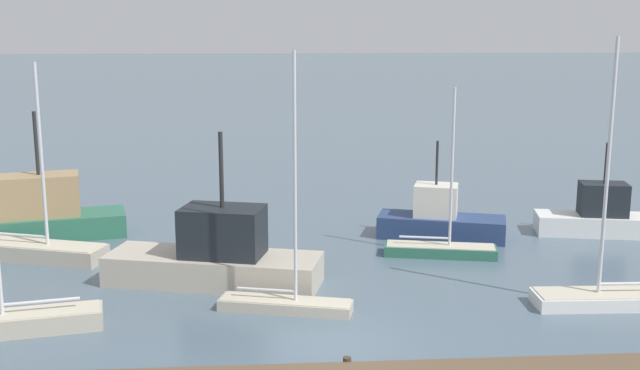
{
  "coord_description": "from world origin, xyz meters",
  "views": [
    {
      "loc": [
        -2.21,
        -22.19,
        9.67
      ],
      "look_at": [
        0.0,
        8.83,
        3.31
      ],
      "focal_mm": 42.75,
      "sensor_mm": 36.0,
      "label": 1
    }
  ],
  "objects_px": {
    "sailboat_3": "(17,318)",
    "fishing_boat_2": "(598,216)",
    "fishing_boat_3": "(35,216)",
    "sailboat_0": "(39,249)",
    "sailboat_4": "(286,299)",
    "sailboat_2": "(610,295)",
    "fishing_boat_1": "(217,257)",
    "fishing_boat_0": "(440,220)",
    "sailboat_1": "(440,248)"
  },
  "relations": [
    {
      "from": "sailboat_4",
      "to": "fishing_boat_1",
      "type": "relative_size",
      "value": 1.05
    },
    {
      "from": "fishing_boat_2",
      "to": "fishing_boat_3",
      "type": "height_order",
      "value": "fishing_boat_3"
    },
    {
      "from": "fishing_boat_1",
      "to": "sailboat_4",
      "type": "bearing_deg",
      "value": -35.77
    },
    {
      "from": "sailboat_1",
      "to": "sailboat_4",
      "type": "distance_m",
      "value": 9.24
    },
    {
      "from": "sailboat_3",
      "to": "fishing_boat_3",
      "type": "height_order",
      "value": "sailboat_3"
    },
    {
      "from": "sailboat_4",
      "to": "fishing_boat_0",
      "type": "bearing_deg",
      "value": 64.75
    },
    {
      "from": "sailboat_1",
      "to": "fishing_boat_0",
      "type": "relative_size",
      "value": 1.18
    },
    {
      "from": "sailboat_3",
      "to": "fishing_boat_0",
      "type": "height_order",
      "value": "sailboat_3"
    },
    {
      "from": "sailboat_1",
      "to": "sailboat_3",
      "type": "bearing_deg",
      "value": -142.61
    },
    {
      "from": "sailboat_0",
      "to": "fishing_boat_0",
      "type": "distance_m",
      "value": 18.06
    },
    {
      "from": "sailboat_0",
      "to": "fishing_boat_3",
      "type": "relative_size",
      "value": 0.96
    },
    {
      "from": "sailboat_2",
      "to": "fishing_boat_1",
      "type": "relative_size",
      "value": 1.1
    },
    {
      "from": "sailboat_2",
      "to": "sailboat_4",
      "type": "height_order",
      "value": "sailboat_2"
    },
    {
      "from": "sailboat_1",
      "to": "fishing_boat_2",
      "type": "relative_size",
      "value": 1.26
    },
    {
      "from": "fishing_boat_3",
      "to": "sailboat_1",
      "type": "bearing_deg",
      "value": -26.15
    },
    {
      "from": "sailboat_4",
      "to": "fishing_boat_3",
      "type": "bearing_deg",
      "value": 152.42
    },
    {
      "from": "sailboat_0",
      "to": "sailboat_4",
      "type": "bearing_deg",
      "value": -15.21
    },
    {
      "from": "sailboat_0",
      "to": "fishing_boat_1",
      "type": "distance_m",
      "value": 8.67
    },
    {
      "from": "sailboat_3",
      "to": "fishing_boat_0",
      "type": "xyz_separation_m",
      "value": [
        16.29,
        10.43,
        0.36
      ]
    },
    {
      "from": "sailboat_3",
      "to": "fishing_boat_2",
      "type": "bearing_deg",
      "value": -167.8
    },
    {
      "from": "sailboat_1",
      "to": "fishing_boat_1",
      "type": "distance_m",
      "value": 9.98
    },
    {
      "from": "fishing_boat_3",
      "to": "sailboat_2",
      "type": "bearing_deg",
      "value": -38.23
    },
    {
      "from": "sailboat_2",
      "to": "fishing_boat_2",
      "type": "distance_m",
      "value": 10.2
    },
    {
      "from": "sailboat_3",
      "to": "fishing_boat_2",
      "type": "height_order",
      "value": "sailboat_3"
    },
    {
      "from": "sailboat_1",
      "to": "sailboat_3",
      "type": "relative_size",
      "value": 0.71
    },
    {
      "from": "sailboat_3",
      "to": "sailboat_4",
      "type": "bearing_deg",
      "value": 177.19
    },
    {
      "from": "sailboat_1",
      "to": "fishing_boat_3",
      "type": "relative_size",
      "value": 0.83
    },
    {
      "from": "sailboat_4",
      "to": "fishing_boat_3",
      "type": "relative_size",
      "value": 1.03
    },
    {
      "from": "sailboat_3",
      "to": "fishing_boat_0",
      "type": "bearing_deg",
      "value": -158.78
    },
    {
      "from": "sailboat_0",
      "to": "fishing_boat_3",
      "type": "bearing_deg",
      "value": 125.48
    },
    {
      "from": "sailboat_0",
      "to": "sailboat_1",
      "type": "bearing_deg",
      "value": 15.87
    },
    {
      "from": "sailboat_2",
      "to": "fishing_boat_0",
      "type": "distance_m",
      "value": 10.25
    },
    {
      "from": "sailboat_0",
      "to": "fishing_boat_2",
      "type": "relative_size",
      "value": 1.44
    },
    {
      "from": "sailboat_0",
      "to": "fishing_boat_0",
      "type": "height_order",
      "value": "sailboat_0"
    },
    {
      "from": "fishing_boat_0",
      "to": "fishing_boat_2",
      "type": "height_order",
      "value": "fishing_boat_0"
    },
    {
      "from": "fishing_boat_1",
      "to": "fishing_boat_2",
      "type": "bearing_deg",
      "value": 33.32
    },
    {
      "from": "sailboat_1",
      "to": "sailboat_2",
      "type": "distance_m",
      "value": 7.96
    },
    {
      "from": "sailboat_2",
      "to": "sailboat_0",
      "type": "bearing_deg",
      "value": -16.19
    },
    {
      "from": "sailboat_4",
      "to": "fishing_boat_0",
      "type": "distance_m",
      "value": 11.82
    },
    {
      "from": "sailboat_1",
      "to": "sailboat_0",
      "type": "bearing_deg",
      "value": -170.39
    },
    {
      "from": "sailboat_0",
      "to": "sailboat_2",
      "type": "height_order",
      "value": "sailboat_2"
    },
    {
      "from": "sailboat_4",
      "to": "fishing_boat_3",
      "type": "xyz_separation_m",
      "value": [
        -11.47,
        10.3,
        0.67
      ]
    },
    {
      "from": "sailboat_4",
      "to": "fishing_boat_0",
      "type": "height_order",
      "value": "sailboat_4"
    },
    {
      "from": "sailboat_4",
      "to": "fishing_boat_3",
      "type": "distance_m",
      "value": 15.43
    },
    {
      "from": "sailboat_0",
      "to": "sailboat_2",
      "type": "relative_size",
      "value": 0.89
    },
    {
      "from": "sailboat_1",
      "to": "sailboat_2",
      "type": "xyz_separation_m",
      "value": [
        4.63,
        -6.48,
        0.06
      ]
    },
    {
      "from": "sailboat_0",
      "to": "sailboat_3",
      "type": "relative_size",
      "value": 0.82
    },
    {
      "from": "sailboat_4",
      "to": "fishing_boat_0",
      "type": "relative_size",
      "value": 1.45
    },
    {
      "from": "sailboat_0",
      "to": "sailboat_4",
      "type": "xyz_separation_m",
      "value": [
        10.38,
        -6.83,
        -0.02
      ]
    },
    {
      "from": "fishing_boat_0",
      "to": "sailboat_2",
      "type": "bearing_deg",
      "value": 129.78
    }
  ]
}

